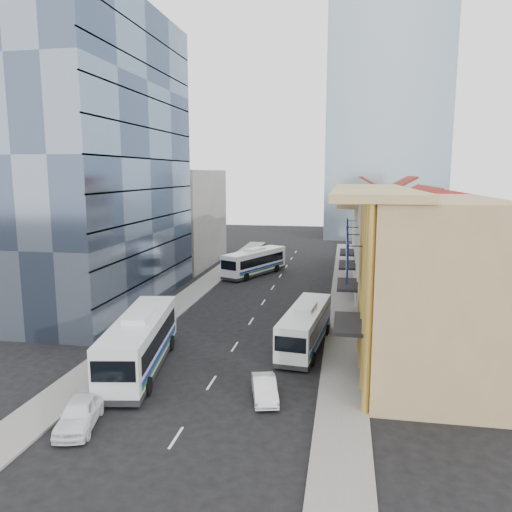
% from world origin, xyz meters
% --- Properties ---
extents(ground, '(200.00, 200.00, 0.00)m').
position_xyz_m(ground, '(0.00, 0.00, 0.00)').
color(ground, black).
rests_on(ground, ground).
extents(sidewalk_right, '(3.00, 90.00, 0.15)m').
position_xyz_m(sidewalk_right, '(8.50, 22.00, 0.07)').
color(sidewalk_right, slate).
rests_on(sidewalk_right, ground).
extents(sidewalk_left, '(3.00, 90.00, 0.15)m').
position_xyz_m(sidewalk_left, '(-8.50, 22.00, 0.07)').
color(sidewalk_left, slate).
rests_on(sidewalk_left, ground).
extents(shophouse_tan, '(8.00, 14.00, 12.00)m').
position_xyz_m(shophouse_tan, '(14.00, 5.00, 6.00)').
color(shophouse_tan, tan).
rests_on(shophouse_tan, ground).
extents(shophouse_red, '(8.00, 10.00, 12.00)m').
position_xyz_m(shophouse_red, '(14.00, 17.00, 6.00)').
color(shophouse_red, maroon).
rests_on(shophouse_red, ground).
extents(shophouse_cream_near, '(8.00, 9.00, 10.00)m').
position_xyz_m(shophouse_cream_near, '(14.00, 26.50, 5.00)').
color(shophouse_cream_near, silver).
rests_on(shophouse_cream_near, ground).
extents(shophouse_cream_mid, '(8.00, 9.00, 10.00)m').
position_xyz_m(shophouse_cream_mid, '(14.00, 35.50, 5.00)').
color(shophouse_cream_mid, silver).
rests_on(shophouse_cream_mid, ground).
extents(shophouse_cream_far, '(8.00, 12.00, 11.00)m').
position_xyz_m(shophouse_cream_far, '(14.00, 46.00, 5.50)').
color(shophouse_cream_far, silver).
rests_on(shophouse_cream_far, ground).
extents(office_tower, '(12.00, 26.00, 30.00)m').
position_xyz_m(office_tower, '(-17.00, 19.00, 15.00)').
color(office_tower, '#3F4C65').
rests_on(office_tower, ground).
extents(office_block_far, '(10.00, 18.00, 14.00)m').
position_xyz_m(office_block_far, '(-16.00, 42.00, 7.00)').
color(office_block_far, gray).
rests_on(office_block_far, ground).
extents(bus_left_near, '(5.07, 13.08, 4.09)m').
position_xyz_m(bus_left_near, '(-5.50, 2.43, 2.05)').
color(bus_left_near, silver).
rests_on(bus_left_near, ground).
extents(bus_left_far, '(7.27, 11.64, 3.71)m').
position_xyz_m(bus_left_far, '(-3.48, 36.00, 1.85)').
color(bus_left_far, white).
rests_on(bus_left_far, ground).
extents(bus_right, '(3.72, 11.07, 3.48)m').
position_xyz_m(bus_right, '(5.50, 8.85, 1.74)').
color(bus_right, silver).
rests_on(bus_right, ground).
extents(sedan_left, '(2.92, 4.96, 1.58)m').
position_xyz_m(sedan_left, '(-5.50, -5.85, 0.79)').
color(sedan_left, white).
rests_on(sedan_left, ground).
extents(sedan_right, '(2.32, 4.20, 1.32)m').
position_xyz_m(sedan_right, '(3.82, -0.72, 0.66)').
color(sedan_right, silver).
rests_on(sedan_right, ground).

